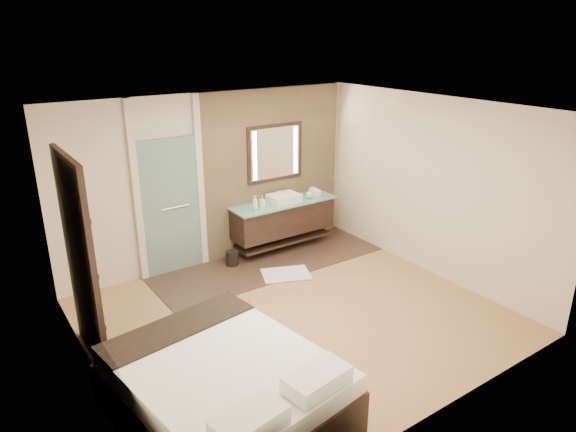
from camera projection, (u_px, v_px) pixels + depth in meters
floor at (296, 316)px, 6.77m from camera, size 5.00×5.00×0.00m
tile_strip at (269, 262)px, 8.32m from camera, size 3.80×1.30×0.01m
stone_wall at (273, 170)px, 8.60m from camera, size 2.60×0.08×2.70m
vanity at (283, 218)px, 8.64m from camera, size 1.85×0.55×0.88m
mirror_unit at (275, 153)px, 8.46m from camera, size 1.06×0.04×0.96m
frosted_door at (170, 201)px, 7.68m from camera, size 1.10×0.12×2.70m
shoji_partition at (81, 262)px, 5.52m from camera, size 0.06×1.20×2.40m
bed at (226, 390)px, 4.88m from camera, size 1.99×2.35×0.82m
bath_mat at (286, 274)px, 7.90m from camera, size 0.86×0.74×0.02m
waste_bin at (232, 258)px, 8.19m from camera, size 0.23×0.23×0.25m
tissue_box at (316, 193)px, 8.84m from camera, size 0.13×0.13×0.10m
soap_bottle_a at (255, 202)px, 8.14m from camera, size 0.12×0.12×0.23m
soap_bottle_b at (262, 201)px, 8.27m from camera, size 0.10×0.10×0.18m
soap_bottle_c at (309, 194)px, 8.70m from camera, size 0.14×0.14×0.16m
cup at (313, 190)px, 8.97m from camera, size 0.16×0.16×0.10m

